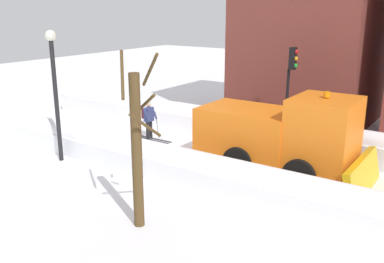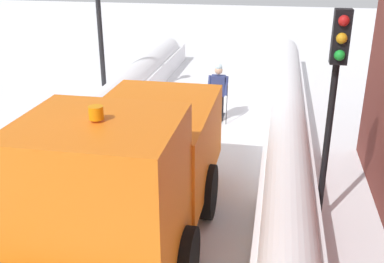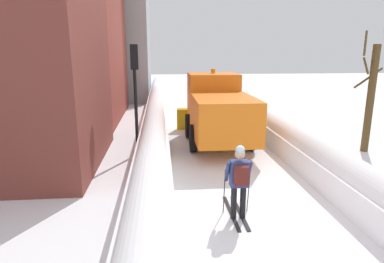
{
  "view_description": "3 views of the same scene",
  "coord_description": "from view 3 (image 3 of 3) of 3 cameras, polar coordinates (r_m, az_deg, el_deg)",
  "views": [
    {
      "loc": [
        13.61,
        11.89,
        5.7
      ],
      "look_at": [
        0.67,
        2.95,
        1.15
      ],
      "focal_mm": 40.49,
      "sensor_mm": 36.0,
      "label": 1
    },
    {
      "loc": [
        -2.26,
        13.1,
        5.07
      ],
      "look_at": [
        -0.36,
        3.07,
        0.92
      ],
      "focal_mm": 42.87,
      "sensor_mm": 36.0,
      "label": 2
    },
    {
      "loc": [
        -2.31,
        -7.32,
        3.9
      ],
      "look_at": [
        -1.21,
        4.54,
        1.0
      ],
      "focal_mm": 31.08,
      "sensor_mm": 36.0,
      "label": 3
    }
  ],
  "objects": [
    {
      "name": "plow_truck",
      "position": [
        14.08,
        4.43,
        3.74
      ],
      "size": [
        3.2,
        5.98,
        3.12
      ],
      "color": "orange",
      "rests_on": "ground"
    },
    {
      "name": "bare_tree_near",
      "position": [
        14.56,
        28.3,
        5.42
      ],
      "size": [
        1.22,
        1.29,
        4.68
      ],
      "color": "#513B1F",
      "rests_on": "ground"
    },
    {
      "name": "skier",
      "position": [
        7.87,
        8.1,
        -8.06
      ],
      "size": [
        0.62,
        1.8,
        1.81
      ],
      "color": "black",
      "rests_on": "ground"
    },
    {
      "name": "snowbank_left",
      "position": [
        17.63,
        -6.27,
        2.92
      ],
      "size": [
        1.1,
        36.0,
        1.32
      ],
      "color": "white",
      "rests_on": "ground"
    },
    {
      "name": "ground_plane",
      "position": [
        17.9,
        2.22,
        1.09
      ],
      "size": [
        80.0,
        80.0,
        0.0
      ],
      "primitive_type": "plane",
      "color": "white"
    },
    {
      "name": "snowbank_right",
      "position": [
        18.32,
        10.42,
        2.95
      ],
      "size": [
        1.1,
        36.0,
        1.21
      ],
      "color": "white",
      "rests_on": "ground"
    },
    {
      "name": "traffic_light_pole",
      "position": [
        12.57,
        -9.75,
        8.97
      ],
      "size": [
        0.28,
        0.42,
        4.13
      ],
      "color": "black",
      "rests_on": "ground"
    }
  ]
}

